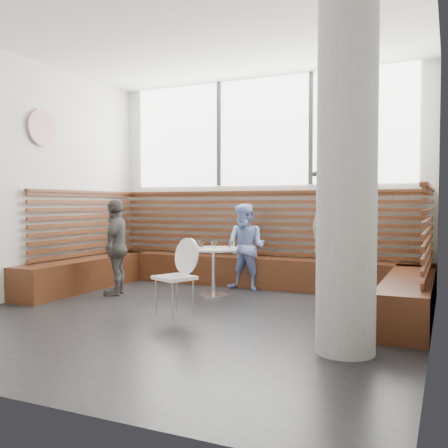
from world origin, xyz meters
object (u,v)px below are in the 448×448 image
at_px(cafe_table, 214,262).
at_px(child_left, 116,247).
at_px(concrete_column, 347,163).
at_px(adult_man, 339,232).
at_px(cafe_chair, 177,270).
at_px(child_back, 246,247).

bearing_deg(cafe_table, child_left, -161.14).
bearing_deg(concrete_column, adult_man, 103.11).
bearing_deg(concrete_column, cafe_chair, 160.68).
height_order(cafe_table, adult_man, adult_man).
xyz_separation_m(concrete_column, child_left, (-3.42, 1.44, -0.94)).
xyz_separation_m(concrete_column, adult_man, (-0.40, 1.70, -0.67)).
relative_size(cafe_table, child_left, 0.49).
bearing_deg(cafe_chair, adult_man, 55.70).
bearing_deg(child_back, cafe_table, -102.70).
xyz_separation_m(concrete_column, child_back, (-1.90, 2.49, -0.97)).
height_order(cafe_chair, adult_man, adult_man).
distance_m(cafe_table, child_left, 1.37).
bearing_deg(child_left, cafe_chair, 41.14).
bearing_deg(child_left, child_back, 103.61).
height_order(cafe_table, cafe_chair, cafe_chair).
height_order(cafe_table, child_back, child_back).
height_order(concrete_column, adult_man, concrete_column).
distance_m(concrete_column, adult_man, 1.87).
bearing_deg(concrete_column, child_back, 127.38).
bearing_deg(concrete_column, cafe_table, 138.61).
xyz_separation_m(cafe_table, cafe_chair, (0.10, -1.17, 0.04)).
relative_size(cafe_chair, adult_man, 0.47).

